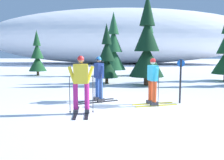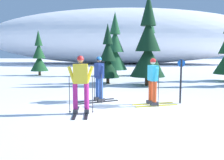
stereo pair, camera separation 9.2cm
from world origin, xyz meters
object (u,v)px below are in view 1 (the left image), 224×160
pine_tree_center (147,48)px  pine_tree_left (107,59)px  skier_yellow_jacket (81,83)px  trail_marker_post (180,79)px  pine_tree_center_left (114,49)px  skier_cyan_jacket (153,81)px  pine_tree_center_right (148,49)px  skier_navy_jacket (99,78)px  pine_tree_far_left (37,57)px

pine_tree_center → pine_tree_left: bearing=163.2°
skier_yellow_jacket → trail_marker_post: skier_yellow_jacket is taller
pine_tree_center_left → skier_cyan_jacket: bearing=-78.8°
skier_cyan_jacket → pine_tree_center_right: bearing=86.5°
skier_navy_jacket → pine_tree_far_left: bearing=122.4°
skier_cyan_jacket → pine_tree_center: (0.16, 5.21, 1.28)m
skier_cyan_jacket → pine_tree_center_right: 11.05m
skier_yellow_jacket → pine_tree_center: 7.16m
pine_tree_center_left → trail_marker_post: (3.15, -10.02, -1.20)m
pine_tree_left → pine_tree_center: 2.57m
pine_tree_left → pine_tree_center_left: 4.56m
pine_tree_center_left → pine_tree_center: bearing=-66.9°
pine_tree_far_left → pine_tree_center_right: 9.06m
pine_tree_far_left → pine_tree_left: bearing=-36.4°
skier_navy_jacket → pine_tree_left: (-0.18, 5.43, 0.60)m
skier_navy_jacket → skier_yellow_jacket: bearing=-99.6°
skier_cyan_jacket → skier_yellow_jacket: skier_yellow_jacket is taller
pine_tree_center_left → pine_tree_left: bearing=-91.8°
pine_tree_far_left → pine_tree_left: pine_tree_far_left is taller
pine_tree_center_right → trail_marker_post: size_ratio=3.17×
pine_tree_center_left → pine_tree_center: pine_tree_center is taller
pine_tree_center_left → pine_tree_center: 5.70m
skier_cyan_jacket → trail_marker_post: skier_cyan_jacket is taller
skier_yellow_jacket → pine_tree_center: pine_tree_center is taller
skier_yellow_jacket → pine_tree_center_right: (3.03, 12.34, 1.22)m
pine_tree_far_left → pine_tree_center_left: 6.30m
pine_tree_far_left → pine_tree_left: 7.61m
pine_tree_left → pine_tree_center_right: (2.89, 5.03, 0.66)m
pine_tree_center → pine_tree_center_left: bearing=113.1°
skier_navy_jacket → pine_tree_far_left: (-6.31, 9.95, 0.62)m
pine_tree_left → trail_marker_post: (3.29, -5.51, -0.60)m
skier_cyan_jacket → pine_tree_left: bearing=110.5°
pine_tree_far_left → pine_tree_center_left: pine_tree_center_left is taller
pine_tree_left → pine_tree_center_left: (0.14, 4.52, 0.60)m
skier_navy_jacket → skier_cyan_jacket: bearing=-13.8°
trail_marker_post → skier_cyan_jacket: bearing=-158.6°
pine_tree_center_left → trail_marker_post: size_ratio=3.07×
skier_cyan_jacket → pine_tree_left: pine_tree_left is taller
skier_navy_jacket → pine_tree_center_right: (2.71, 10.45, 1.26)m
skier_cyan_jacket → trail_marker_post: 1.16m
pine_tree_far_left → pine_tree_center: bearing=-31.6°
skier_navy_jacket → pine_tree_center: 5.34m
pine_tree_left → skier_navy_jacket: bearing=-88.1°
pine_tree_center_left → pine_tree_center_right: pine_tree_center_right is taller
trail_marker_post → pine_tree_center_right: bearing=92.2°
skier_cyan_jacket → skier_yellow_jacket: 2.73m
skier_cyan_jacket → pine_tree_center_right: pine_tree_center_right is taller
skier_yellow_jacket → pine_tree_center_right: bearing=76.2°
pine_tree_center → pine_tree_center_right: bearing=84.9°
pine_tree_left → trail_marker_post: 6.44m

